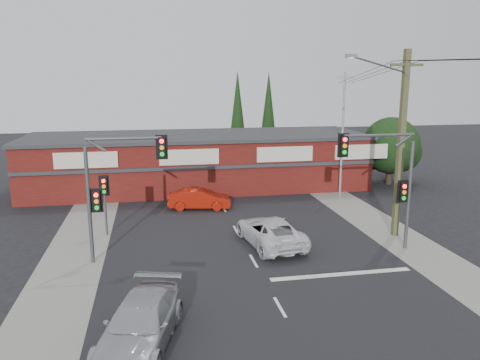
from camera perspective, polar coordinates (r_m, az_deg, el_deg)
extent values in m
plane|color=black|center=(21.93, 2.08, -10.57)|extent=(120.00, 120.00, 0.00)
cube|color=black|center=(26.51, -0.31, -6.44)|extent=(14.00, 70.00, 0.01)
cube|color=gray|center=(26.43, -18.91, -7.18)|extent=(3.00, 70.00, 0.02)
cube|color=gray|center=(29.19, 16.40, -5.18)|extent=(3.00, 70.00, 0.02)
cube|color=silver|center=(21.63, 12.25, -11.15)|extent=(6.50, 0.35, 0.01)
imported|color=silver|center=(24.54, 3.70, -6.24)|extent=(3.10, 5.54, 1.46)
imported|color=#ACAEB2|center=(16.19, -12.02, -16.67)|extent=(3.34, 5.48, 1.48)
imported|color=#9D1809|center=(31.26, -4.94, -2.29)|extent=(4.31, 2.13, 1.36)
cube|color=silver|center=(18.46, 4.88, -15.17)|extent=(0.12, 1.60, 0.01)
cube|color=silver|center=(22.59, 1.66, -9.82)|extent=(0.12, 1.60, 0.01)
cube|color=silver|center=(26.90, -0.48, -6.14)|extent=(0.12, 1.60, 0.01)
cube|color=silver|center=(31.32, -2.00, -3.48)|extent=(0.12, 1.60, 0.01)
cube|color=silver|center=(35.81, -3.14, -1.48)|extent=(0.12, 1.60, 0.01)
cube|color=silver|center=(40.34, -4.02, 0.07)|extent=(0.12, 1.60, 0.01)
cube|color=silver|center=(44.91, -4.72, 1.31)|extent=(0.12, 1.60, 0.01)
cube|color=silver|center=(49.49, -5.30, 2.32)|extent=(0.12, 1.60, 0.01)
cube|color=silver|center=(54.10, -5.77, 3.15)|extent=(0.12, 1.60, 0.01)
cube|color=#4B110F|center=(37.44, -5.14, 2.20)|extent=(26.00, 8.00, 4.00)
cube|color=#2D2D30|center=(37.14, -5.20, 5.39)|extent=(26.40, 8.40, 0.25)
cube|color=beige|center=(33.40, -18.27, 2.32)|extent=(4.20, 0.12, 1.10)
cube|color=beige|center=(33.19, -6.20, 2.81)|extent=(4.20, 0.12, 1.10)
cube|color=beige|center=(34.44, 5.50, 3.17)|extent=(4.20, 0.12, 1.10)
cube|color=beige|center=(36.56, 14.59, 3.35)|extent=(4.20, 0.12, 1.10)
cube|color=#2D2D30|center=(33.38, -4.45, 1.50)|extent=(26.00, 0.15, 0.25)
cylinder|color=#2D2116|center=(40.30, 17.70, 0.79)|extent=(0.50, 0.50, 1.80)
sphere|color=black|center=(39.93, 17.91, 4.02)|extent=(4.60, 4.60, 4.60)
sphere|color=black|center=(41.62, 19.02, 3.28)|extent=(3.40, 3.40, 3.40)
sphere|color=black|center=(40.69, 15.29, 3.04)|extent=(2.80, 2.80, 2.80)
cylinder|color=#2D2116|center=(45.06, -0.29, 2.66)|extent=(0.24, 0.24, 2.00)
cone|color=black|center=(44.54, -0.30, 8.38)|extent=(1.80, 1.80, 7.50)
cylinder|color=#2D2116|center=(47.73, 3.42, 3.18)|extent=(0.24, 0.24, 2.00)
cone|color=black|center=(47.23, 3.49, 8.58)|extent=(1.80, 1.80, 7.50)
cylinder|color=#47494C|center=(22.65, -17.91, -3.07)|extent=(0.18, 0.18, 5.50)
cylinder|color=#47494C|center=(21.90, -14.02, 4.93)|extent=(3.40, 0.14, 0.14)
cylinder|color=#47494C|center=(22.04, -17.07, 4.02)|extent=(0.82, 0.14, 0.63)
cube|color=black|center=(21.93, -9.51, 3.95)|extent=(0.32, 0.22, 0.95)
cube|color=black|center=(22.00, -9.52, 3.98)|extent=(0.55, 0.04, 1.15)
cylinder|color=#FF0C07|center=(21.76, -9.53, 4.68)|extent=(0.20, 0.06, 0.20)
cylinder|color=orange|center=(21.80, -9.51, 3.90)|extent=(0.20, 0.06, 0.20)
cylinder|color=#0CE526|center=(21.85, -9.48, 3.12)|extent=(0.20, 0.06, 0.20)
cube|color=black|center=(22.55, -17.07, -2.43)|extent=(0.32, 0.22, 0.95)
cube|color=black|center=(22.61, -17.05, -2.38)|extent=(0.55, 0.04, 1.15)
cylinder|color=#FF0C07|center=(22.35, -17.16, -1.77)|extent=(0.20, 0.06, 0.20)
cylinder|color=orange|center=(22.42, -17.11, -2.51)|extent=(0.20, 0.06, 0.20)
cylinder|color=#0CE526|center=(22.50, -17.06, -3.25)|extent=(0.20, 0.06, 0.20)
cylinder|color=#47494C|center=(24.87, 19.90, -1.87)|extent=(0.18, 0.18, 5.50)
cylinder|color=#47494C|center=(23.46, 16.64, 5.25)|extent=(3.60, 0.14, 0.14)
cylinder|color=#47494C|center=(24.10, 19.27, 4.53)|extent=(0.82, 0.14, 0.63)
cube|color=black|center=(22.76, 12.52, 4.12)|extent=(0.32, 0.22, 0.95)
cube|color=black|center=(22.82, 12.45, 4.15)|extent=(0.55, 0.04, 1.15)
cylinder|color=#FF0C07|center=(22.60, 12.69, 4.83)|extent=(0.20, 0.06, 0.20)
cylinder|color=orange|center=(22.64, 12.65, 4.08)|extent=(0.20, 0.06, 0.20)
cylinder|color=#0CE526|center=(22.68, 12.62, 3.33)|extent=(0.20, 0.06, 0.20)
cube|color=black|center=(24.64, 19.24, -1.35)|extent=(0.32, 0.22, 0.95)
cube|color=black|center=(24.70, 19.16, -1.31)|extent=(0.55, 0.04, 1.15)
cylinder|color=#FF0C07|center=(24.46, 19.44, -0.74)|extent=(0.20, 0.06, 0.20)
cylinder|color=orange|center=(24.53, 19.39, -1.42)|extent=(0.20, 0.06, 0.20)
cylinder|color=#0CE526|center=(24.60, 19.34, -2.10)|extent=(0.20, 0.06, 0.20)
cylinder|color=#47494C|center=(26.78, -16.08, -3.40)|extent=(0.12, 0.12, 3.00)
cube|color=black|center=(26.47, -16.25, -0.69)|extent=(0.32, 0.22, 0.95)
cube|color=black|center=(26.53, -16.23, -0.66)|extent=(0.55, 0.04, 1.15)
cylinder|color=#FF0C07|center=(26.28, -16.31, -0.11)|extent=(0.20, 0.06, 0.20)
cylinder|color=orange|center=(26.34, -16.27, -0.75)|extent=(0.20, 0.06, 0.20)
cylinder|color=#0CE526|center=(26.41, -16.23, -1.39)|extent=(0.20, 0.06, 0.20)
cube|color=brown|center=(26.41, 19.01, 3.96)|extent=(0.30, 0.30, 10.00)
cube|color=brown|center=(26.18, 19.66, 13.09)|extent=(1.80, 0.14, 0.14)
cylinder|color=#47494C|center=(25.29, 16.61, 13.34)|extent=(3.23, 0.39, 0.89)
cube|color=slate|center=(24.49, 13.39, 14.50)|extent=(0.55, 0.25, 0.18)
cylinder|color=silver|center=(24.48, 13.38, 14.27)|extent=(0.28, 0.28, 0.05)
cylinder|color=gray|center=(34.70, 12.37, 5.34)|extent=(0.16, 0.16, 9.00)
cube|color=gray|center=(34.47, 12.69, 12.12)|extent=(1.20, 0.10, 0.10)
cylinder|color=black|center=(30.01, 14.64, 12.43)|extent=(0.73, 9.01, 1.22)
cylinder|color=black|center=(30.27, 15.68, 12.37)|extent=(0.52, 9.00, 1.22)
cylinder|color=black|center=(30.54, 16.70, 12.31)|extent=(0.31, 9.00, 1.22)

